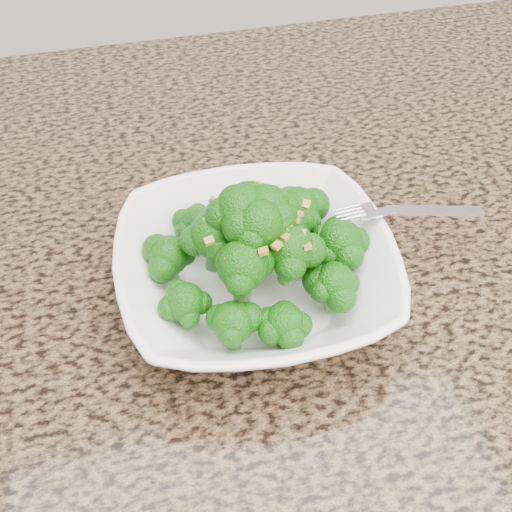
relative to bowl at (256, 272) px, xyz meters
name	(u,v)px	position (x,y,z in m)	size (l,w,h in m)	color
cabinet	(345,480)	(0.14, 0.01, -0.50)	(1.55, 0.95, 0.87)	#3C2718
granite_counter	(389,270)	(0.14, 0.01, -0.05)	(1.64, 1.04, 0.03)	brown
bowl	(256,272)	(0.00, 0.00, 0.00)	(0.25, 0.25, 0.06)	white
broccoli_pile	(256,214)	(0.00, 0.00, 0.07)	(0.22, 0.22, 0.08)	#15620B
garlic_topping	(256,174)	(0.00, 0.00, 0.11)	(0.13, 0.13, 0.01)	#BA8E2D
fork	(388,212)	(0.12, 0.01, 0.04)	(0.16, 0.03, 0.01)	silver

